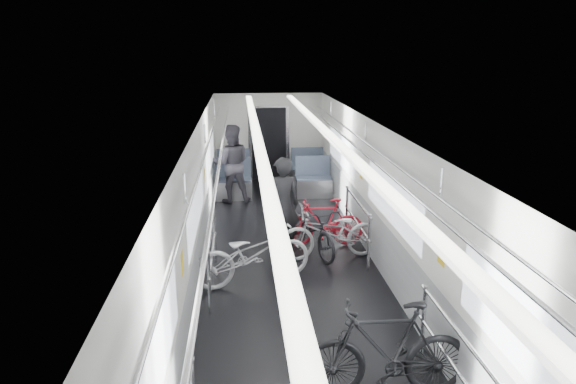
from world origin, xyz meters
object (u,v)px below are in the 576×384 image
at_px(bike_right_mid, 331,233).
at_px(bike_right_near, 386,350).
at_px(person_standing, 282,205).
at_px(person_seated, 231,164).
at_px(bike_aisle, 312,229).
at_px(bike_left_far, 253,254).
at_px(bike_right_far, 323,223).

bearing_deg(bike_right_mid, bike_right_near, -7.28).
distance_m(person_standing, person_seated, 3.39).
relative_size(bike_right_mid, bike_aisle, 1.08).
xyz_separation_m(bike_left_far, person_standing, (0.57, 1.26, 0.39)).
bearing_deg(person_seated, bike_right_near, 99.55).
xyz_separation_m(bike_aisle, person_standing, (-0.53, 0.10, 0.44)).
xyz_separation_m(bike_right_mid, person_standing, (-0.82, 0.42, 0.40)).
bearing_deg(bike_aisle, person_standing, 149.69).
bearing_deg(person_standing, bike_aisle, 161.07).
xyz_separation_m(bike_right_far, bike_aisle, (-0.25, -0.28, -0.02)).
distance_m(bike_aisle, person_standing, 0.70).
distance_m(bike_aisle, person_seated, 3.70).
xyz_separation_m(bike_right_near, bike_aisle, (-0.22, 4.05, -0.10)).
bearing_deg(bike_left_far, person_seated, -12.31).
height_order(bike_right_far, bike_aisle, bike_right_far).
relative_size(person_standing, person_seated, 0.94).
height_order(bike_left_far, bike_right_near, bike_right_near).
bearing_deg(bike_right_far, bike_right_near, -0.02).
bearing_deg(bike_right_far, bike_right_mid, 4.44).
xyz_separation_m(person_standing, person_seated, (-0.95, 3.25, 0.05)).
xyz_separation_m(bike_right_mid, bike_aisle, (-0.29, 0.32, -0.04)).
height_order(bike_left_far, person_standing, person_standing).
bearing_deg(person_seated, person_standing, 102.84).
height_order(bike_right_mid, person_seated, person_seated).
bearing_deg(bike_left_far, bike_right_mid, -75.90).
height_order(bike_aisle, person_seated, person_seated).
distance_m(bike_right_far, person_seated, 3.56).
xyz_separation_m(bike_right_far, person_seated, (-1.73, 3.07, 0.47)).
relative_size(bike_right_mid, person_seated, 0.98).
distance_m(bike_right_far, bike_aisle, 0.38).
bearing_deg(person_seated, bike_left_far, 91.39).
bearing_deg(bike_right_far, bike_left_far, -42.75).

